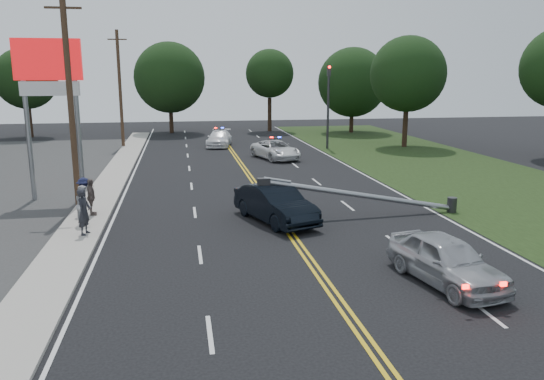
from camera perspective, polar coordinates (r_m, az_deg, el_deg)
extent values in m
plane|color=black|center=(16.01, 6.44, -10.83)|extent=(120.00, 120.00, 0.00)
cube|color=#A6A096|center=(25.24, -19.05, -2.63)|extent=(1.80, 70.00, 0.12)
cube|color=black|center=(30.59, 25.88, -0.77)|extent=(12.00, 80.00, 0.01)
cube|color=gold|center=(25.27, 0.11, -2.04)|extent=(0.36, 80.00, 0.00)
cylinder|color=gray|center=(29.21, -24.75, 5.74)|extent=(0.24, 0.24, 7.00)
cylinder|color=gray|center=(28.69, -20.09, 6.02)|extent=(0.24, 0.24, 7.00)
cube|color=#B10B0F|center=(28.80, -23.02, 12.81)|extent=(3.20, 0.35, 2.00)
cube|color=white|center=(28.80, -22.78, 10.03)|extent=(2.80, 0.30, 0.70)
cylinder|color=#2D2D30|center=(45.94, 6.05, 8.78)|extent=(0.20, 0.20, 7.00)
cube|color=#2D2D30|center=(45.86, 6.14, 12.64)|extent=(0.28, 0.28, 0.90)
sphere|color=#FF0C07|center=(45.71, 6.21, 13.02)|extent=(0.22, 0.22, 0.22)
cylinder|color=#2D2D30|center=(26.01, 18.78, -1.53)|extent=(0.44, 0.44, 0.70)
cylinder|color=gray|center=(24.07, 9.58, -0.57)|extent=(8.90, 0.24, 1.80)
cube|color=#2D2D30|center=(22.83, -0.91, 0.91)|extent=(0.55, 0.32, 0.30)
cylinder|color=#382619|center=(26.60, -20.85, 8.77)|extent=(0.28, 0.28, 10.00)
cube|color=#382619|center=(26.73, -21.57, 17.78)|extent=(1.60, 0.10, 0.10)
cylinder|color=#382619|center=(48.38, -16.02, 10.33)|extent=(0.28, 0.28, 10.00)
cube|color=#382619|center=(48.45, -16.33, 15.29)|extent=(1.60, 0.10, 0.10)
cylinder|color=black|center=(59.70, -24.60, 6.82)|extent=(0.44, 0.44, 3.42)
sphere|color=black|center=(59.52, -24.96, 10.82)|extent=(6.05, 6.05, 6.05)
cylinder|color=black|center=(59.56, -10.80, 7.72)|extent=(0.44, 0.44, 3.46)
sphere|color=black|center=(59.39, -10.96, 11.79)|extent=(7.58, 7.58, 7.58)
cylinder|color=black|center=(60.45, -0.26, 8.12)|extent=(0.44, 0.44, 3.72)
sphere|color=black|center=(60.28, -0.26, 12.43)|extent=(5.35, 5.35, 5.35)
cylinder|color=black|center=(59.75, 8.55, 7.67)|extent=(0.44, 0.44, 3.17)
sphere|color=black|center=(59.57, 8.67, 11.38)|extent=(7.53, 7.53, 7.53)
cylinder|color=black|center=(48.54, 14.13, 6.69)|extent=(0.44, 0.44, 3.67)
sphere|color=black|center=(48.33, 14.41, 11.99)|extent=(6.52, 6.52, 6.52)
imported|color=black|center=(22.95, 0.36, -1.49)|extent=(3.25, 5.15, 1.60)
imported|color=#A6A8AE|center=(17.11, 18.22, -7.16)|extent=(2.55, 4.65, 1.50)
imported|color=silver|center=(40.35, 0.38, 4.35)|extent=(3.61, 5.39, 1.37)
imported|color=white|center=(47.73, -5.69, 5.54)|extent=(2.82, 5.10, 1.40)
imported|color=#212228|center=(21.98, -19.57, -2.21)|extent=(0.61, 0.76, 1.82)
imported|color=#ADACB1|center=(23.43, -19.59, -1.53)|extent=(0.64, 0.82, 1.68)
imported|color=#161A38|center=(25.06, -19.53, -0.64)|extent=(0.84, 1.20, 1.69)
imported|color=#62534E|center=(24.89, -18.88, -0.72)|extent=(0.53, 1.01, 1.65)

